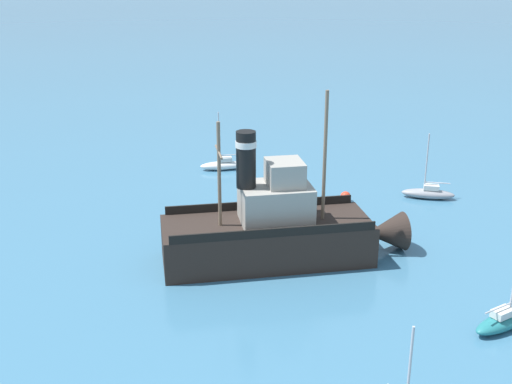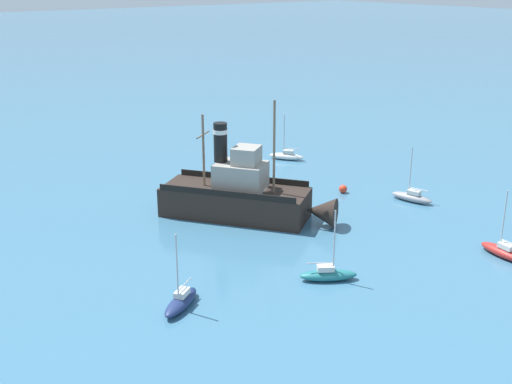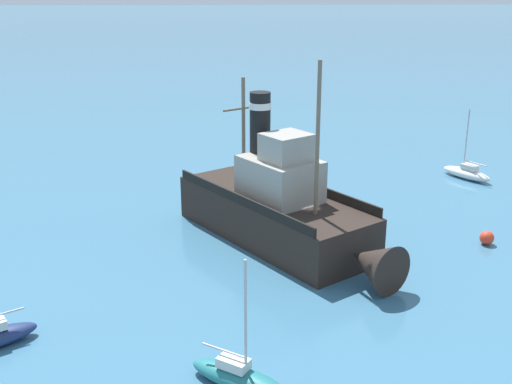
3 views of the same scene
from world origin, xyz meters
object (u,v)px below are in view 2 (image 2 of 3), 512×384
object	(u,v)px
sailboat_grey	(412,197)
sailboat_red	(503,251)
sailboat_white	(287,156)
sailboat_teal	(328,274)
old_tugboat	(242,196)
mooring_buoy	(343,189)
sailboat_navy	(181,301)

from	to	relation	value
sailboat_grey	sailboat_red	distance (m)	12.25
sailboat_white	sailboat_teal	world-z (taller)	same
old_tugboat	sailboat_red	bearing A→B (deg)	119.84
old_tugboat	sailboat_grey	size ratio (longest dim) A/B	2.80
sailboat_teal	mooring_buoy	distance (m)	17.89
old_tugboat	sailboat_white	xyz separation A→B (m)	(-13.85, -10.88, -1.40)
sailboat_red	mooring_buoy	distance (m)	16.93
old_tugboat	sailboat_navy	bearing A→B (deg)	40.14
sailboat_teal	sailboat_navy	world-z (taller)	same
old_tugboat	sailboat_navy	xyz separation A→B (m)	(11.88, 10.02, -1.40)
sailboat_white	mooring_buoy	size ratio (longest dim) A/B	6.50
old_tugboat	sailboat_red	distance (m)	20.37
sailboat_teal	sailboat_navy	distance (m)	9.95
old_tugboat	mooring_buoy	distance (m)	11.03
sailboat_grey	sailboat_red	size ratio (longest dim) A/B	1.00
sailboat_grey	sailboat_navy	distance (m)	26.29
sailboat_navy	sailboat_red	bearing A→B (deg)	160.93
sailboat_navy	sailboat_red	world-z (taller)	same
sailboat_white	mooring_buoy	bearing A→B (deg)	75.79
sailboat_grey	sailboat_white	world-z (taller)	same
sailboat_red	sailboat_teal	bearing A→B (deg)	-21.36
sailboat_navy	mooring_buoy	world-z (taller)	sailboat_navy
old_tugboat	sailboat_navy	size ratio (longest dim) A/B	2.80
old_tugboat	sailboat_teal	world-z (taller)	old_tugboat
sailboat_teal	sailboat_navy	size ratio (longest dim) A/B	1.00
sailboat_white	sailboat_grey	bearing A→B (deg)	90.89
old_tugboat	mooring_buoy	world-z (taller)	old_tugboat
sailboat_grey	sailboat_red	xyz separation A→B (m)	(4.00, 11.58, 0.00)
sailboat_red	old_tugboat	bearing A→B (deg)	-60.16
sailboat_white	old_tugboat	bearing A→B (deg)	38.17
sailboat_white	sailboat_red	xyz separation A→B (m)	(3.73, 28.51, 0.00)
sailboat_teal	sailboat_white	bearing A→B (deg)	-124.36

